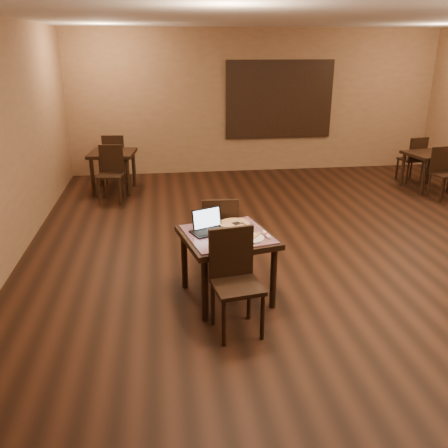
{
  "coord_description": "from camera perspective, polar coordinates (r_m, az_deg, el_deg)",
  "views": [
    {
      "loc": [
        -2.08,
        -5.3,
        2.65
      ],
      "look_at": [
        -1.45,
        -0.59,
        0.85
      ],
      "focal_mm": 38.0,
      "sensor_mm": 36.0,
      "label": 1
    }
  ],
  "objects": [
    {
      "name": "ceiling",
      "position": [
        5.7,
        15.04,
        23.61
      ],
      "size": [
        8.0,
        10.0,
        0.02
      ],
      "primitive_type": "cube",
      "rotation": [
        3.14,
        0.0,
        0.0
      ],
      "color": "silver",
      "rests_on": "wall_back"
    },
    {
      "name": "plate",
      "position": [
        4.93,
        3.21,
        -1.71
      ],
      "size": [
        0.28,
        0.28,
        0.02
      ],
      "primitive_type": "cylinder",
      "color": "white",
      "rests_on": "tiled_table"
    },
    {
      "name": "napkin_roll",
      "position": [
        4.99,
        5.16,
        -1.31
      ],
      "size": [
        0.06,
        0.18,
        0.04
      ],
      "rotation": [
        0.0,
        0.0,
        0.15
      ],
      "color": "white",
      "rests_on": "tiled_table"
    },
    {
      "name": "other_table_a_chair_far",
      "position": [
        10.47,
        21.88,
        7.52
      ],
      "size": [
        0.46,
        0.46,
        0.93
      ],
      "rotation": [
        0.0,
        0.0,
        3.3
      ],
      "color": "black",
      "rests_on": "ground"
    },
    {
      "name": "mural",
      "position": [
        10.64,
        6.67,
        14.64
      ],
      "size": [
        2.34,
        0.05,
        1.64
      ],
      "color": "#26638C",
      "rests_on": "wall_back"
    },
    {
      "name": "pizza_pan",
      "position": [
        5.3,
        1.31,
        -0.1
      ],
      "size": [
        0.34,
        0.34,
        0.01
      ],
      "primitive_type": "cylinder",
      "color": "silver",
      "rests_on": "tiled_table"
    },
    {
      "name": "wall_back",
      "position": [
        10.57,
        3.89,
        14.42
      ],
      "size": [
        8.0,
        0.02,
        3.0
      ],
      "primitive_type": "cube",
      "color": "#896445",
      "rests_on": "ground"
    },
    {
      "name": "ground",
      "position": [
        6.28,
        12.52,
        -4.77
      ],
      "size": [
        10.0,
        10.0,
        0.0
      ],
      "primitive_type": "plane",
      "color": "black",
      "rests_on": "ground"
    },
    {
      "name": "other_table_b_chair_near",
      "position": [
        8.76,
        -13.45,
        6.34
      ],
      "size": [
        0.48,
        0.48,
        0.99
      ],
      "rotation": [
        0.0,
        0.0,
        -0.12
      ],
      "color": "black",
      "rests_on": "ground"
    },
    {
      "name": "pizza_slice",
      "position": [
        4.92,
        3.21,
        -1.56
      ],
      "size": [
        0.28,
        0.28,
        0.02
      ],
      "primitive_type": null,
      "rotation": [
        0.0,
        0.0,
        0.82
      ],
      "color": "beige",
      "rests_on": "plate"
    },
    {
      "name": "spatula",
      "position": [
        5.27,
        1.56,
        0.06
      ],
      "size": [
        0.17,
        0.25,
        0.01
      ],
      "primitive_type": "cube",
      "rotation": [
        0.0,
        0.0,
        0.39
      ],
      "color": "silver",
      "rests_on": "pizza_whole"
    },
    {
      "name": "pizza_whole",
      "position": [
        5.29,
        1.31,
        0.04
      ],
      "size": [
        0.34,
        0.34,
        0.02
      ],
      "color": "beige",
      "rests_on": "pizza_pan"
    },
    {
      "name": "other_table_b",
      "position": [
        9.31,
        -13.24,
        7.67
      ],
      "size": [
        0.91,
        0.91,
        0.77
      ],
      "rotation": [
        0.0,
        0.0,
        -0.12
      ],
      "color": "black",
      "rests_on": "ground"
    },
    {
      "name": "other_table_a_chair_near",
      "position": [
        9.55,
        24.81,
        5.94
      ],
      "size": [
        0.46,
        0.46,
        0.93
      ],
      "rotation": [
        0.0,
        0.0,
        0.16
      ],
      "color": "black",
      "rests_on": "ground"
    },
    {
      "name": "chair_main_near",
      "position": [
        4.58,
        1.26,
        -6.12
      ],
      "size": [
        0.51,
        0.51,
        1.03
      ],
      "rotation": [
        0.0,
        0.0,
        0.16
      ],
      "color": "black",
      "rests_on": "ground"
    },
    {
      "name": "other_table_b_chair_far",
      "position": [
        9.89,
        -12.98,
        7.98
      ],
      "size": [
        0.48,
        0.48,
        0.99
      ],
      "rotation": [
        0.0,
        0.0,
        3.02
      ],
      "color": "black",
      "rests_on": "ground"
    },
    {
      "name": "other_table_a",
      "position": [
        9.99,
        23.34,
        7.17
      ],
      "size": [
        0.88,
        0.88,
        0.72
      ],
      "rotation": [
        0.0,
        0.0,
        0.16
      ],
      "color": "black",
      "rests_on": "ground"
    },
    {
      "name": "chair_main_far",
      "position": [
        5.7,
        -0.52,
        -0.84
      ],
      "size": [
        0.44,
        0.44,
        0.98
      ],
      "rotation": [
        0.0,
        0.0,
        3.1
      ],
      "color": "black",
      "rests_on": "ground"
    },
    {
      "name": "laptop",
      "position": [
        5.11,
        -2.0,
        -0.2
      ],
      "size": [
        0.41,
        0.39,
        0.24
      ],
      "rotation": [
        0.0,
        0.0,
        0.4
      ],
      "color": "black",
      "rests_on": "tiled_table"
    },
    {
      "name": "tiled_table",
      "position": [
        5.1,
        0.38,
        -2.24
      ],
      "size": [
        1.1,
        1.1,
        0.76
      ],
      "rotation": [
        0.0,
        0.0,
        0.22
      ],
      "color": "black",
      "rests_on": "ground"
    }
  ]
}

